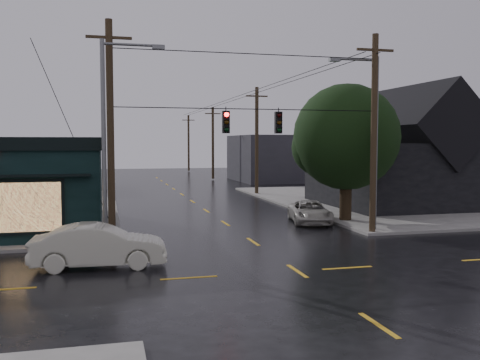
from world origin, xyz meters
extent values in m
plane|color=black|center=(0.00, 0.00, 0.00)|extent=(160.00, 160.00, 0.00)
cube|color=slate|center=(20.00, 20.00, 0.07)|extent=(28.00, 28.00, 0.15)
cube|color=black|center=(15.00, 17.00, 2.40)|extent=(12.00, 11.00, 4.50)
cylinder|color=black|center=(7.00, 10.71, 1.89)|extent=(0.70, 0.70, 3.49)
sphere|color=black|center=(7.00, 10.71, 5.04)|extent=(6.23, 6.23, 6.23)
cylinder|color=black|center=(0.00, 6.50, 6.30)|extent=(13.00, 0.04, 0.04)
cube|color=#312823|center=(-14.00, 40.00, 2.20)|extent=(12.00, 10.00, 4.40)
cube|color=#2A2A2F|center=(16.00, 45.00, 2.80)|extent=(14.00, 12.00, 5.60)
imported|color=beige|center=(-7.03, 2.39, 0.82)|extent=(5.07, 2.01, 1.64)
imported|color=#ABA79E|center=(4.86, 10.98, 0.64)|extent=(3.04, 4.95, 1.28)
camera|label=1|loc=(-6.78, -18.18, 4.70)|focal=40.00mm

